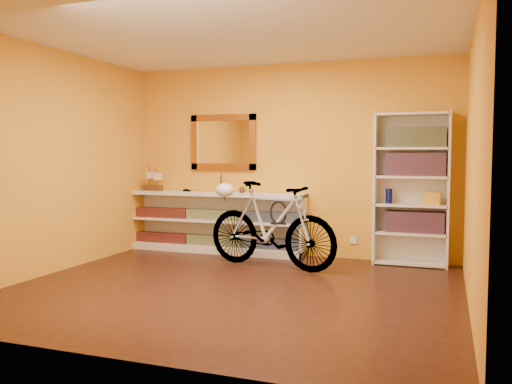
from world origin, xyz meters
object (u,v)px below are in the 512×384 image
(bookcase, at_px, (411,189))
(helmet, at_px, (225,190))
(console_unit, at_px, (215,222))
(bicycle, at_px, (271,225))

(bookcase, distance_m, helmet, 2.33)
(console_unit, relative_size, helmet, 10.89)
(helmet, bearing_deg, console_unit, 124.83)
(console_unit, bearing_deg, bicycle, -33.71)
(bicycle, xyz_separation_m, helmet, (-0.67, 0.14, 0.40))
(console_unit, bearing_deg, bookcase, 0.54)
(bicycle, relative_size, helmet, 7.47)
(console_unit, height_order, bicycle, bicycle)
(bicycle, distance_m, helmet, 0.79)
(helmet, bearing_deg, bookcase, 14.62)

